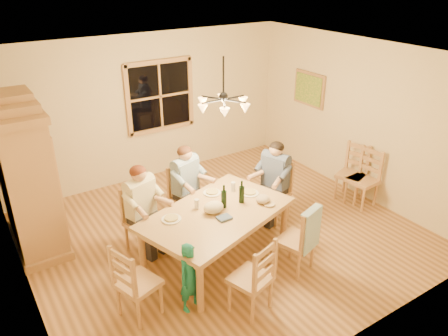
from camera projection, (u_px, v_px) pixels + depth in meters
floor at (223, 233)px, 6.72m from camera, size 5.50×5.50×0.00m
ceiling at (223, 56)px, 5.57m from camera, size 5.50×5.00×0.02m
wall_back at (150, 108)px, 8.04m from camera, size 5.50×0.02×2.70m
wall_left at (14, 207)px, 4.80m from camera, size 0.02×5.00×2.70m
wall_right at (358, 119)px, 7.49m from camera, size 0.02×5.00×2.70m
window at (160, 96)px, 8.03m from camera, size 1.30×0.06×1.30m
painting at (309, 89)px, 8.28m from camera, size 0.06×0.78×0.64m
chandelier at (223, 103)px, 5.83m from camera, size 0.77×0.68×0.71m
armoire at (27, 179)px, 6.06m from camera, size 0.66×1.40×2.30m
dining_table at (217, 218)px, 5.88m from camera, size 2.27×1.76×0.76m
chair_far_left at (144, 231)px, 6.23m from camera, size 0.55×0.53×0.99m
chair_far_right at (187, 207)px, 6.85m from camera, size 0.55×0.53×0.99m
chair_near_left at (250, 289)px, 5.14m from camera, size 0.55×0.53×0.99m
chair_near_right at (295, 250)px, 5.83m from camera, size 0.55×0.53×0.99m
chair_end_left at (139, 293)px, 5.07m from camera, size 0.53×0.55×0.99m
chair_end_right at (273, 202)px, 7.00m from camera, size 0.53×0.55×0.99m
adult_woman at (141, 199)px, 6.00m from camera, size 0.49×0.51×0.87m
adult_plaid_man at (186, 176)px, 6.62m from camera, size 0.49×0.51×0.87m
adult_slate_man at (275, 172)px, 6.77m from camera, size 0.51×0.49×0.87m
towel at (310, 230)px, 5.55m from camera, size 0.39×0.21×0.58m
wine_bottle_a at (224, 196)px, 5.89m from camera, size 0.08×0.08×0.33m
wine_bottle_b at (242, 192)px, 6.00m from camera, size 0.08×0.08×0.33m
plate_woman at (171, 219)px, 5.65m from camera, size 0.26×0.26×0.02m
plate_plaid at (212, 193)px, 6.30m from camera, size 0.26×0.26×0.02m
plate_slate at (250, 193)px, 6.29m from camera, size 0.26×0.26×0.02m
wine_glass_a at (197, 204)px, 5.89m from camera, size 0.06×0.06×0.14m
wine_glass_b at (233, 187)px, 6.34m from camera, size 0.06×0.06×0.14m
cap at (263, 199)px, 6.04m from camera, size 0.20×0.20×0.11m
napkin at (224, 218)px, 5.67m from camera, size 0.21×0.19×0.03m
cloth_bundle at (214, 207)px, 5.80m from camera, size 0.28×0.22×0.15m
child at (191, 277)px, 5.10m from camera, size 0.37×0.29×0.90m
chair_spare_front at (361, 189)px, 7.41m from camera, size 0.46×0.47×0.99m
chair_spare_back at (350, 183)px, 7.59m from camera, size 0.54×0.55×0.99m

